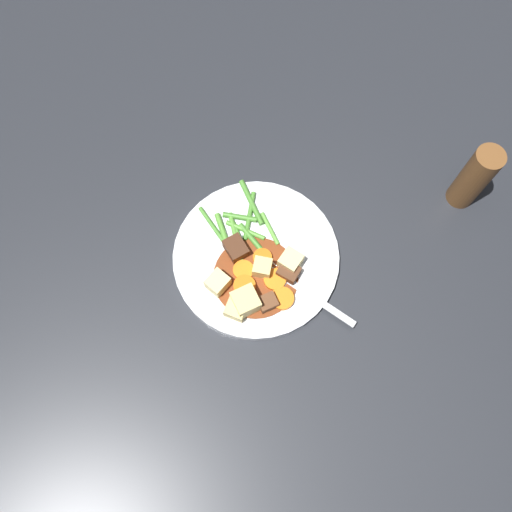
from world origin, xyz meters
TOP-DOWN VIEW (x-y plane):
  - ground_plane at (0.00, 0.00)m, footprint 3.00×3.00m
  - dinner_plate at (0.00, 0.00)m, footprint 0.25×0.25m
  - stew_sauce at (0.03, -0.01)m, footprint 0.13×0.13m
  - carrot_slice_0 at (0.08, 0.01)m, footprint 0.05×0.05m
  - carrot_slice_1 at (0.02, -0.03)m, footprint 0.03×0.03m
  - carrot_slice_2 at (0.05, 0.01)m, footprint 0.04×0.04m
  - carrot_slice_3 at (0.04, -0.03)m, footprint 0.04×0.04m
  - carrot_slice_4 at (0.01, 0.01)m, footprint 0.04×0.04m
  - potato_chunk_0 at (0.03, -0.00)m, footprint 0.04×0.04m
  - potato_chunk_1 at (0.02, -0.07)m, footprint 0.04×0.04m
  - potato_chunk_2 at (0.03, 0.04)m, footprint 0.04×0.04m
  - potato_chunk_3 at (0.07, -0.06)m, footprint 0.04×0.04m
  - potato_chunk_4 at (0.06, -0.04)m, footprint 0.04×0.04m
  - meat_chunk_0 at (-0.02, -0.03)m, footprint 0.04×0.03m
  - meat_chunk_1 at (0.04, 0.03)m, footprint 0.04×0.04m
  - meat_chunk_2 at (0.08, -0.01)m, footprint 0.02×0.03m
  - green_bean_0 at (-0.02, 0.01)m, footprint 0.07×0.03m
  - green_bean_1 at (-0.04, -0.02)m, footprint 0.08×0.02m
  - green_bean_2 at (-0.08, 0.03)m, footprint 0.08×0.01m
  - green_bean_3 at (-0.07, -0.04)m, footprint 0.07×0.02m
  - green_bean_4 at (-0.03, 0.04)m, footprint 0.06×0.01m
  - green_bean_5 at (-0.06, 0.01)m, footprint 0.07×0.05m
  - green_bean_6 at (-0.04, -0.00)m, footprint 0.05×0.05m
  - green_bean_7 at (-0.07, -0.00)m, footprint 0.04×0.05m
  - green_bean_8 at (-0.06, -0.03)m, footprint 0.06×0.01m
  - green_bean_9 at (-0.03, -0.01)m, footprint 0.06×0.01m
  - fork at (0.07, 0.04)m, footprint 0.16×0.11m
  - pepper_mill at (0.02, 0.34)m, footprint 0.04×0.04m

SIDE VIEW (x-z plane):
  - ground_plane at x=0.00m, z-range 0.00..0.00m
  - dinner_plate at x=0.00m, z-range 0.00..0.01m
  - stew_sauce at x=0.03m, z-range 0.01..0.02m
  - fork at x=0.07m, z-range 0.01..0.02m
  - green_bean_3 at x=-0.07m, z-range 0.01..0.02m
  - green_bean_9 at x=-0.03m, z-range 0.01..0.02m
  - green_bean_4 at x=-0.03m, z-range 0.01..0.02m
  - green_bean_6 at x=-0.04m, z-range 0.01..0.02m
  - green_bean_5 at x=-0.06m, z-range 0.01..0.02m
  - green_bean_1 at x=-0.04m, z-range 0.01..0.02m
  - green_bean_0 at x=-0.02m, z-range 0.01..0.02m
  - green_bean_7 at x=-0.07m, z-range 0.01..0.02m
  - green_bean_2 at x=-0.08m, z-range 0.01..0.02m
  - carrot_slice_1 at x=0.02m, z-range 0.01..0.02m
  - green_bean_8 at x=-0.06m, z-range 0.01..0.02m
  - carrot_slice_0 at x=0.08m, z-range 0.01..0.02m
  - carrot_slice_2 at x=0.05m, z-range 0.01..0.02m
  - carrot_slice_4 at x=0.01m, z-range 0.01..0.02m
  - carrot_slice_3 at x=0.04m, z-range 0.01..0.02m
  - meat_chunk_2 at x=0.08m, z-range 0.01..0.03m
  - meat_chunk_1 at x=0.04m, z-range 0.01..0.03m
  - potato_chunk_3 at x=0.07m, z-range 0.01..0.03m
  - meat_chunk_0 at x=-0.02m, z-range 0.01..0.04m
  - potato_chunk_2 at x=0.03m, z-range 0.01..0.04m
  - potato_chunk_1 at x=0.02m, z-range 0.01..0.04m
  - potato_chunk_0 at x=0.03m, z-range 0.01..0.04m
  - potato_chunk_4 at x=0.06m, z-range 0.01..0.05m
  - pepper_mill at x=0.02m, z-range 0.00..0.13m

